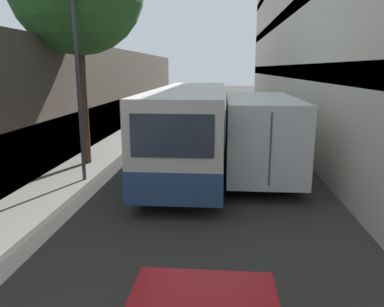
{
  "coord_description": "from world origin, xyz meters",
  "views": [
    {
      "loc": [
        0.75,
        0.61,
        3.9
      ],
      "look_at": [
        -0.08,
        10.69,
        1.6
      ],
      "focal_mm": 35.0,
      "sensor_mm": 36.0,
      "label": 1
    }
  ],
  "objects_px": {
    "bus": "(191,126)",
    "street_lamp": "(75,35)",
    "panel_van": "(177,112)",
    "box_truck": "(257,129)"
  },
  "relations": [
    {
      "from": "bus",
      "to": "street_lamp",
      "type": "relative_size",
      "value": 1.64
    },
    {
      "from": "bus",
      "to": "street_lamp",
      "type": "height_order",
      "value": "street_lamp"
    },
    {
      "from": "bus",
      "to": "box_truck",
      "type": "height_order",
      "value": "bus"
    },
    {
      "from": "box_truck",
      "to": "bus",
      "type": "bearing_deg",
      "value": 178.56
    },
    {
      "from": "box_truck",
      "to": "street_lamp",
      "type": "relative_size",
      "value": 1.24
    },
    {
      "from": "street_lamp",
      "to": "bus",
      "type": "bearing_deg",
      "value": 36.48
    },
    {
      "from": "panel_van",
      "to": "street_lamp",
      "type": "bearing_deg",
      "value": -97.08
    },
    {
      "from": "bus",
      "to": "panel_van",
      "type": "height_order",
      "value": "bus"
    },
    {
      "from": "panel_van",
      "to": "bus",
      "type": "bearing_deg",
      "value": -79.95
    },
    {
      "from": "bus",
      "to": "street_lamp",
      "type": "distance_m",
      "value": 5.43
    }
  ]
}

